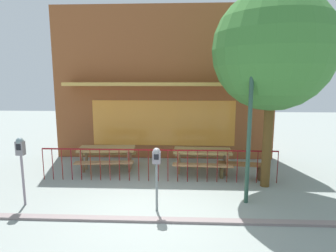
{
  "coord_description": "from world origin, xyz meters",
  "views": [
    {
      "loc": [
        0.66,
        -5.96,
        2.99
      ],
      "look_at": [
        0.27,
        2.38,
        1.59
      ],
      "focal_mm": 30.18,
      "sensor_mm": 36.0,
      "label": 1
    }
  ],
  "objects_px": {
    "street_tree": "(273,51)",
    "street_lamp": "(251,94)",
    "parking_meter_near": "(21,153)",
    "picnic_table_left": "(107,153)",
    "patio_bench": "(240,167)",
    "parking_meter_far": "(157,163)",
    "picnic_table_right": "(202,155)"
  },
  "relations": [
    {
      "from": "picnic_table_left",
      "to": "street_tree",
      "type": "bearing_deg",
      "value": -13.27
    },
    {
      "from": "patio_bench",
      "to": "parking_meter_near",
      "type": "xyz_separation_m",
      "value": [
        -5.54,
        -2.08,
        0.92
      ]
    },
    {
      "from": "picnic_table_left",
      "to": "street_tree",
      "type": "distance_m",
      "value": 5.82
    },
    {
      "from": "street_lamp",
      "to": "picnic_table_left",
      "type": "bearing_deg",
      "value": 150.79
    },
    {
      "from": "parking_meter_far",
      "to": "street_lamp",
      "type": "height_order",
      "value": "street_lamp"
    },
    {
      "from": "picnic_table_left",
      "to": "parking_meter_far",
      "type": "distance_m",
      "value": 3.4
    },
    {
      "from": "picnic_table_left",
      "to": "patio_bench",
      "type": "xyz_separation_m",
      "value": [
        4.21,
        -0.54,
        -0.26
      ]
    },
    {
      "from": "picnic_table_left",
      "to": "patio_bench",
      "type": "height_order",
      "value": "picnic_table_left"
    },
    {
      "from": "street_tree",
      "to": "street_lamp",
      "type": "height_order",
      "value": "street_tree"
    },
    {
      "from": "picnic_table_right",
      "to": "parking_meter_far",
      "type": "height_order",
      "value": "parking_meter_far"
    },
    {
      "from": "patio_bench",
      "to": "parking_meter_near",
      "type": "height_order",
      "value": "parking_meter_near"
    },
    {
      "from": "patio_bench",
      "to": "parking_meter_far",
      "type": "relative_size",
      "value": 0.96
    },
    {
      "from": "patio_bench",
      "to": "parking_meter_far",
      "type": "distance_m",
      "value": 3.35
    },
    {
      "from": "parking_meter_near",
      "to": "street_tree",
      "type": "relative_size",
      "value": 0.31
    },
    {
      "from": "picnic_table_left",
      "to": "street_lamp",
      "type": "xyz_separation_m",
      "value": [
        4.01,
        -2.24,
        2.04
      ]
    },
    {
      "from": "parking_meter_far",
      "to": "street_tree",
      "type": "distance_m",
      "value": 4.22
    },
    {
      "from": "parking_meter_near",
      "to": "street_lamp",
      "type": "xyz_separation_m",
      "value": [
        5.34,
        0.37,
        1.38
      ]
    },
    {
      "from": "parking_meter_near",
      "to": "parking_meter_far",
      "type": "relative_size",
      "value": 1.11
    },
    {
      "from": "patio_bench",
      "to": "street_lamp",
      "type": "xyz_separation_m",
      "value": [
        -0.2,
        -1.71,
        2.3
      ]
    },
    {
      "from": "picnic_table_right",
      "to": "street_lamp",
      "type": "relative_size",
      "value": 0.46
    },
    {
      "from": "street_tree",
      "to": "picnic_table_right",
      "type": "bearing_deg",
      "value": 149.1
    },
    {
      "from": "street_tree",
      "to": "street_lamp",
      "type": "xyz_separation_m",
      "value": [
        -0.78,
        -1.11,
        -1.06
      ]
    },
    {
      "from": "parking_meter_far",
      "to": "picnic_table_right",
      "type": "bearing_deg",
      "value": 65.41
    },
    {
      "from": "patio_bench",
      "to": "street_tree",
      "type": "height_order",
      "value": "street_tree"
    },
    {
      "from": "patio_bench",
      "to": "street_lamp",
      "type": "distance_m",
      "value": 2.87
    },
    {
      "from": "parking_meter_far",
      "to": "street_lamp",
      "type": "xyz_separation_m",
      "value": [
        2.14,
        0.54,
        1.51
      ]
    },
    {
      "from": "picnic_table_right",
      "to": "patio_bench",
      "type": "xyz_separation_m",
      "value": [
        1.12,
        -0.42,
        -0.26
      ]
    },
    {
      "from": "picnic_table_left",
      "to": "street_tree",
      "type": "relative_size",
      "value": 0.36
    },
    {
      "from": "picnic_table_left",
      "to": "street_lamp",
      "type": "height_order",
      "value": "street_lamp"
    },
    {
      "from": "street_lamp",
      "to": "patio_bench",
      "type": "bearing_deg",
      "value": 83.24
    },
    {
      "from": "parking_meter_far",
      "to": "street_tree",
      "type": "bearing_deg",
      "value": 29.64
    },
    {
      "from": "picnic_table_right",
      "to": "parking_meter_far",
      "type": "xyz_separation_m",
      "value": [
        -1.22,
        -2.67,
        0.54
      ]
    }
  ]
}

